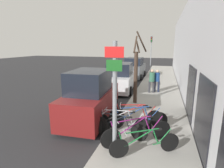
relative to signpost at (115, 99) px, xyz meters
name	(u,v)px	position (x,y,z in m)	size (l,w,h in m)	color
ground_plane	(118,96)	(-1.68, 6.80, -2.00)	(80.00, 80.00, 0.00)	#28282B
sidewalk_curb	(158,89)	(0.92, 9.60, -1.92)	(3.20, 32.00, 0.15)	#9E9B93
building_facade	(185,49)	(2.67, 9.50, 1.23)	(0.23, 32.00, 6.50)	#BCBCC1
signpost	(115,99)	(0.00, 0.00, 0.00)	(0.53, 0.15, 3.47)	gray
bicycle_0	(145,144)	(0.89, 0.34, -1.48)	(2.04, 1.13, 0.86)	black
bicycle_1	(137,133)	(0.56, 0.88, -1.43)	(2.18, 1.52, 0.98)	black
bicycle_2	(119,127)	(-0.16, 1.21, -1.47)	(2.15, 0.48, 0.88)	black
bicycle_3	(122,122)	(-0.17, 1.64, -1.47)	(2.32, 0.44, 0.89)	black
bicycle_4	(138,119)	(0.40, 2.06, -1.44)	(2.36, 0.85, 0.95)	black
bicycle_5	(135,115)	(0.24, 2.44, -1.46)	(2.26, 0.53, 0.91)	black
parked_car_0	(91,98)	(-1.92, 2.62, -0.92)	(2.18, 4.25, 2.40)	maroon
parked_car_1	(120,78)	(-1.94, 8.43, -1.01)	(2.32, 4.51, 2.18)	silver
parked_car_2	(134,69)	(-1.86, 14.38, -0.99)	(2.13, 4.60, 2.20)	#51565B
pedestrian_near	(157,79)	(0.85, 8.27, -0.91)	(0.42, 0.36, 1.63)	#1E2338
pedestrian_far	(152,79)	(0.50, 7.95, -0.87)	(0.44, 0.38, 1.69)	#333338
street_tree	(136,73)	(-0.24, 5.30, -0.03)	(0.67, 1.66, 4.12)	#3D2D23
traffic_light	(151,49)	(-0.38, 17.35, 1.04)	(0.20, 0.30, 4.50)	gray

